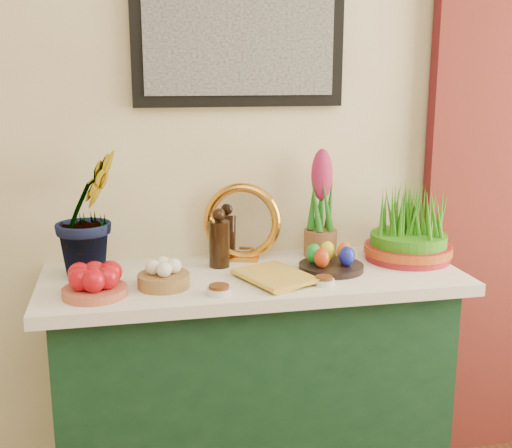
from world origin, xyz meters
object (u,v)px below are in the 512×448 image
at_px(mirror, 242,223).
at_px(wheatgrass_sabzeh, 409,229).
at_px(book, 251,281).
at_px(sideboard, 253,398).
at_px(hyacinth_green, 87,193).

distance_m(mirror, wheatgrass_sabzeh, 0.60).
bearing_deg(wheatgrass_sabzeh, mirror, 168.12).
distance_m(book, wheatgrass_sabzeh, 0.64).
xyz_separation_m(sideboard, hyacinth_green, (-0.53, 0.09, 0.74)).
relative_size(hyacinth_green, wheatgrass_sabzeh, 1.76).
height_order(hyacinth_green, book, hyacinth_green).
distance_m(sideboard, wheatgrass_sabzeh, 0.82).
bearing_deg(wheatgrass_sabzeh, book, -164.05).
relative_size(sideboard, hyacinth_green, 2.36).
height_order(sideboard, book, book).
bearing_deg(hyacinth_green, wheatgrass_sabzeh, -43.77).
relative_size(sideboard, mirror, 4.58).
bearing_deg(hyacinth_green, mirror, -33.41).
height_order(mirror, book, mirror).
bearing_deg(mirror, hyacinth_green, -172.32).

